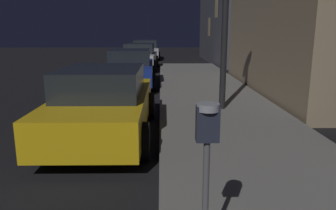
% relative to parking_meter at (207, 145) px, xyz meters
% --- Properties ---
extents(parking_meter, '(0.19, 0.19, 1.44)m').
position_rel_parking_meter_xyz_m(parking_meter, '(0.00, 0.00, 0.00)').
color(parking_meter, '#59595B').
rests_on(parking_meter, sidewalk).
extents(car_yellow_cab, '(2.03, 4.30, 1.43)m').
position_rel_parking_meter_xyz_m(car_yellow_cab, '(-1.56, 4.01, -0.53)').
color(car_yellow_cab, gold).
rests_on(car_yellow_cab, ground).
extents(car_blue, '(2.01, 4.28, 1.43)m').
position_rel_parking_meter_xyz_m(car_blue, '(-1.56, 10.33, -0.54)').
color(car_blue, navy).
rests_on(car_blue, ground).
extents(car_white, '(2.08, 4.38, 1.43)m').
position_rel_parking_meter_xyz_m(car_white, '(-1.56, 15.94, -0.53)').
color(car_white, silver).
rests_on(car_white, ground).
extents(car_silver, '(2.26, 4.09, 1.43)m').
position_rel_parking_meter_xyz_m(car_silver, '(-1.56, 22.40, -0.52)').
color(car_silver, '#B7B7BF').
rests_on(car_silver, ground).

